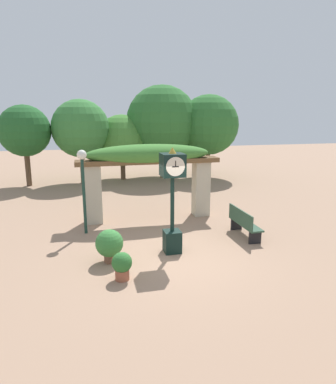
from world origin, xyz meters
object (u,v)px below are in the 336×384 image
object	(u,v)px
potted_plant_near_right	(109,244)
park_bench	(244,223)
potted_plant_near_left	(122,265)
lamp_post	(83,175)
pedestal_clock	(172,193)

from	to	relation	value
potted_plant_near_right	park_bench	size ratio (longest dim) A/B	0.54
potted_plant_near_left	lamp_post	world-z (taller)	lamp_post
potted_plant_near_right	park_bench	distance (m)	4.39
pedestal_clock	lamp_post	distance (m)	3.22
pedestal_clock	potted_plant_near_left	xyz separation A→B (m)	(-1.56, -1.33, -1.35)
pedestal_clock	lamp_post	world-z (taller)	pedestal_clock
pedestal_clock	potted_plant_near_left	bearing A→B (deg)	-139.62
pedestal_clock	potted_plant_near_left	distance (m)	2.45
lamp_post	potted_plant_near_left	bearing A→B (deg)	-77.13
potted_plant_near_right	park_bench	xyz separation A→B (m)	(4.28, 0.95, -0.06)
park_bench	pedestal_clock	bearing A→B (deg)	105.11
pedestal_clock	park_bench	world-z (taller)	pedestal_clock
park_bench	potted_plant_near_left	bearing A→B (deg)	116.20
park_bench	lamp_post	bearing A→B (deg)	72.91
potted_plant_near_left	lamp_post	bearing A→B (deg)	102.87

